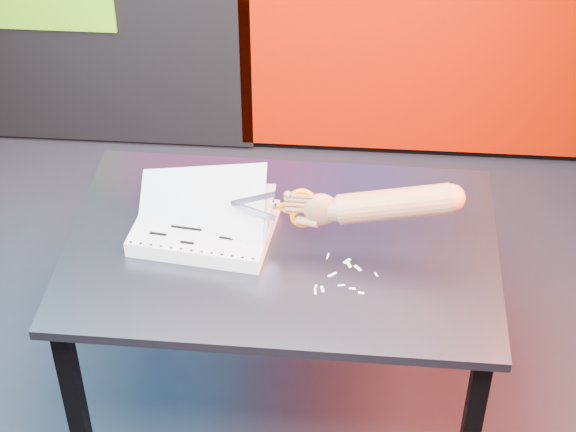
{
  "coord_description": "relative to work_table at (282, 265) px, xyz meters",
  "views": [
    {
      "loc": [
        0.35,
        -2.19,
        2.57
      ],
      "look_at": [
        0.18,
        -0.08,
        0.87
      ],
      "focal_mm": 60.0,
      "sensor_mm": 36.0,
      "label": 1
    }
  ],
  "objects": [
    {
      "name": "work_table",
      "position": [
        0.0,
        0.0,
        0.0
      ],
      "size": [
        1.27,
        0.86,
        0.75
      ],
      "rotation": [
        0.0,
        0.0,
        -0.01
      ],
      "color": "black",
      "rests_on": "ground"
    },
    {
      "name": "printout_stack",
      "position": [
        -0.23,
        0.03,
        0.11
      ],
      "size": [
        0.43,
        0.34,
        0.21
      ],
      "rotation": [
        0.0,
        0.0,
        -0.13
      ],
      "color": "white",
      "rests_on": "work_table"
    },
    {
      "name": "paper_clippings",
      "position": [
        0.18,
        -0.13,
        0.09
      ],
      "size": [
        0.18,
        0.18,
        0.0
      ],
      "color": "silver",
      "rests_on": "work_table"
    },
    {
      "name": "scissors",
      "position": [
        0.04,
        -0.01,
        0.23
      ],
      "size": [
        0.24,
        0.02,
        0.14
      ],
      "rotation": [
        0.0,
        0.0,
        -0.03
      ],
      "color": "#8D96AA",
      "rests_on": "printout_stack"
    },
    {
      "name": "hand_forearm",
      "position": [
        0.28,
        -0.02,
        0.26
      ],
      "size": [
        0.49,
        0.1,
        0.16
      ],
      "rotation": [
        0.0,
        0.0,
        -0.03
      ],
      "color": "brown",
      "rests_on": "work_table"
    },
    {
      "name": "room",
      "position": [
        -0.16,
        0.06,
        0.68
      ],
      "size": [
        3.01,
        3.01,
        2.71
      ],
      "color": "#242428",
      "rests_on": "ground"
    }
  ]
}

